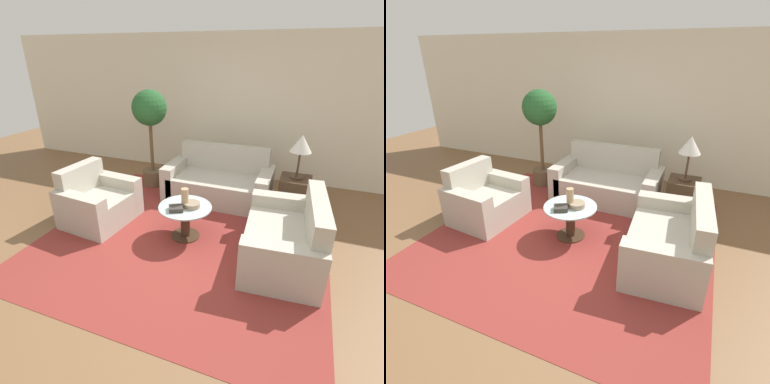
% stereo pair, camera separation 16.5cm
% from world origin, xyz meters
% --- Properties ---
extents(ground_plane, '(14.00, 14.00, 0.00)m').
position_xyz_m(ground_plane, '(0.00, 0.00, 0.00)').
color(ground_plane, brown).
extents(wall_back, '(10.00, 0.06, 2.60)m').
position_xyz_m(wall_back, '(0.00, 3.05, 1.30)').
color(wall_back, beige).
rests_on(wall_back, ground_plane).
extents(rug, '(3.62, 3.47, 0.01)m').
position_xyz_m(rug, '(-0.05, 0.56, 0.00)').
color(rug, maroon).
rests_on(rug, ground_plane).
extents(sofa_main, '(1.72, 0.89, 0.85)m').
position_xyz_m(sofa_main, '(0.03, 1.87, 0.28)').
color(sofa_main, '#B2AD9E').
rests_on(sofa_main, ground_plane).
extents(armchair, '(0.90, 1.04, 0.82)m').
position_xyz_m(armchair, '(-1.43, 0.51, 0.28)').
color(armchair, '#B2AD9E').
rests_on(armchair, ground_plane).
extents(loveseat, '(0.94, 1.43, 0.84)m').
position_xyz_m(loveseat, '(1.26, 0.51, 0.27)').
color(loveseat, '#B2AD9E').
rests_on(loveseat, ground_plane).
extents(coffee_table, '(0.70, 0.70, 0.45)m').
position_xyz_m(coffee_table, '(-0.05, 0.56, 0.29)').
color(coffee_table, '#422D1E').
rests_on(coffee_table, ground_plane).
extents(side_table, '(0.45, 0.45, 0.58)m').
position_xyz_m(side_table, '(1.23, 1.76, 0.29)').
color(side_table, '#422D1E').
rests_on(side_table, ground_plane).
extents(table_lamp, '(0.30, 0.30, 0.65)m').
position_xyz_m(table_lamp, '(1.23, 1.76, 1.08)').
color(table_lamp, '#422D1E').
rests_on(table_lamp, side_table).
extents(potted_plant, '(0.60, 0.60, 1.71)m').
position_xyz_m(potted_plant, '(-1.27, 1.96, 1.20)').
color(potted_plant, brown).
rests_on(potted_plant, ground_plane).
extents(vase, '(0.10, 0.10, 0.25)m').
position_xyz_m(vase, '(-0.06, 0.56, 0.58)').
color(vase, tan).
rests_on(vase, coffee_table).
extents(bowl, '(0.21, 0.21, 0.06)m').
position_xyz_m(bowl, '(0.03, 0.57, 0.49)').
color(bowl, gray).
rests_on(bowl, coffee_table).
extents(book_stack, '(0.23, 0.22, 0.06)m').
position_xyz_m(book_stack, '(-0.12, 0.42, 0.48)').
color(book_stack, '#38332D').
rests_on(book_stack, coffee_table).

